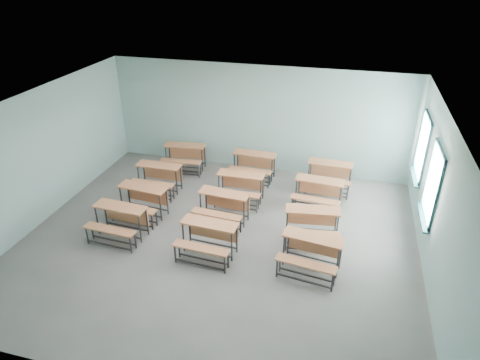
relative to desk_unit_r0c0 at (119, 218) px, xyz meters
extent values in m
cube|color=gray|center=(2.28, 0.47, -0.53)|extent=(9.00, 8.00, 0.02)
cube|color=white|center=(2.28, 0.47, 2.69)|extent=(9.00, 8.00, 0.02)
cube|color=#9BC2BD|center=(2.28, 4.48, 1.08)|extent=(9.00, 0.02, 3.20)
cube|color=#9BC2BD|center=(2.28, -3.54, 1.08)|extent=(9.00, 0.02, 3.20)
cube|color=#9BC2BD|center=(-2.23, 0.47, 1.08)|extent=(0.02, 8.00, 3.20)
cube|color=#9BC2BD|center=(6.79, 0.47, 1.08)|extent=(0.02, 8.00, 3.20)
cube|color=#194147|center=(6.75, 3.27, 0.41)|extent=(0.06, 1.20, 0.06)
cube|color=#194147|center=(6.75, 3.27, 1.95)|extent=(0.06, 1.20, 0.06)
cube|color=#194147|center=(6.75, 2.70, 1.18)|extent=(0.06, 0.06, 1.60)
cube|color=#194147|center=(6.75, 3.84, 1.18)|extent=(0.06, 0.06, 1.60)
cube|color=#194147|center=(6.75, 3.27, 1.18)|extent=(0.04, 0.04, 1.48)
cube|color=#194147|center=(6.75, 3.27, 1.18)|extent=(0.04, 1.08, 0.04)
cube|color=#194147|center=(6.71, 3.27, 0.35)|extent=(0.14, 1.28, 0.04)
cube|color=white|center=(6.77, 3.27, 1.18)|extent=(0.01, 1.08, 1.48)
cube|color=#194147|center=(6.75, 1.27, 0.41)|extent=(0.06, 1.20, 0.06)
cube|color=#194147|center=(6.75, 1.27, 1.95)|extent=(0.06, 1.20, 0.06)
cube|color=#194147|center=(6.75, 0.70, 1.18)|extent=(0.06, 0.06, 1.60)
cube|color=#194147|center=(6.75, 1.84, 1.18)|extent=(0.06, 0.06, 1.60)
cube|color=#194147|center=(6.75, 1.27, 1.18)|extent=(0.04, 0.04, 1.48)
cube|color=#194147|center=(6.75, 1.27, 1.18)|extent=(0.04, 1.08, 0.04)
cube|color=#194147|center=(6.71, 1.27, 0.35)|extent=(0.14, 1.28, 0.04)
cube|color=white|center=(6.77, 1.27, 1.18)|extent=(0.01, 1.08, 1.48)
cube|color=#BF7045|center=(0.01, 0.11, 0.23)|extent=(1.27, 0.50, 0.04)
cube|color=#BF7045|center=(0.02, 0.30, -0.08)|extent=(1.18, 0.10, 0.43)
cylinder|color=#303234|center=(-0.57, -0.02, -0.16)|extent=(0.04, 0.04, 0.74)
cylinder|color=#303234|center=(0.57, -0.09, -0.16)|extent=(0.04, 0.04, 0.74)
cylinder|color=#303234|center=(-0.55, 0.31, -0.16)|extent=(0.04, 0.04, 0.74)
cylinder|color=#303234|center=(0.59, 0.24, -0.16)|extent=(0.04, 0.04, 0.74)
cube|color=#303234|center=(0.00, -0.05, -0.42)|extent=(1.14, 0.11, 0.03)
cube|color=#303234|center=(0.02, 0.28, -0.42)|extent=(1.14, 0.11, 0.03)
cube|color=#BF7045|center=(-0.03, -0.39, -0.07)|extent=(1.26, 0.34, 0.04)
cylinder|color=#303234|center=(-0.60, -0.45, -0.31)|extent=(0.04, 0.04, 0.43)
cylinder|color=#303234|center=(0.54, -0.52, -0.31)|extent=(0.04, 0.04, 0.43)
cylinder|color=#303234|center=(-0.59, -0.25, -0.31)|extent=(0.04, 0.04, 0.43)
cylinder|color=#303234|center=(0.55, -0.32, -0.31)|extent=(0.04, 0.04, 0.43)
cube|color=#303234|center=(-0.03, -0.48, -0.44)|extent=(1.14, 0.11, 0.03)
cube|color=#303234|center=(-0.02, -0.29, -0.44)|extent=(1.14, 0.11, 0.03)
cube|color=#BF7045|center=(2.23, 0.00, 0.23)|extent=(1.27, 0.50, 0.04)
cube|color=#BF7045|center=(2.24, 0.19, -0.08)|extent=(1.18, 0.10, 0.43)
cylinder|color=#303234|center=(1.65, -0.13, -0.16)|extent=(0.04, 0.04, 0.74)
cylinder|color=#303234|center=(2.79, -0.21, -0.16)|extent=(0.04, 0.04, 0.74)
cylinder|color=#303234|center=(1.67, 0.20, -0.16)|extent=(0.04, 0.04, 0.74)
cylinder|color=#303234|center=(2.81, 0.13, -0.16)|extent=(0.04, 0.04, 0.74)
cube|color=#303234|center=(2.22, -0.17, -0.42)|extent=(1.14, 0.11, 0.03)
cube|color=#303234|center=(2.24, 0.16, -0.42)|extent=(1.14, 0.11, 0.03)
cube|color=#BF7045|center=(2.20, -0.50, -0.07)|extent=(1.26, 0.34, 0.04)
cylinder|color=#303234|center=(1.62, -0.56, -0.31)|extent=(0.04, 0.04, 0.43)
cylinder|color=#303234|center=(2.76, -0.64, -0.31)|extent=(0.04, 0.04, 0.43)
cylinder|color=#303234|center=(1.63, -0.36, -0.31)|extent=(0.04, 0.04, 0.43)
cylinder|color=#303234|center=(2.77, -0.44, -0.31)|extent=(0.04, 0.04, 0.43)
cube|color=#303234|center=(2.19, -0.60, -0.44)|extent=(1.14, 0.11, 0.03)
cube|color=#303234|center=(2.20, -0.40, -0.44)|extent=(1.14, 0.11, 0.03)
cube|color=#BF7045|center=(4.47, 0.05, 0.23)|extent=(1.29, 0.58, 0.04)
cube|color=#BF7045|center=(4.50, 0.24, -0.08)|extent=(1.18, 0.18, 0.43)
cylinder|color=#303234|center=(3.89, -0.04, -0.16)|extent=(0.04, 0.04, 0.74)
cylinder|color=#303234|center=(5.02, -0.19, -0.16)|extent=(0.04, 0.04, 0.74)
cylinder|color=#303234|center=(3.93, 0.29, -0.16)|extent=(0.04, 0.04, 0.74)
cylinder|color=#303234|center=(5.06, 0.14, -0.16)|extent=(0.04, 0.04, 0.74)
cube|color=#303234|center=(4.45, -0.11, -0.42)|extent=(1.14, 0.19, 0.03)
cube|color=#303234|center=(4.50, 0.22, -0.42)|extent=(1.14, 0.19, 0.03)
cube|color=#BF7045|center=(4.41, -0.44, -0.07)|extent=(1.27, 0.43, 0.04)
cylinder|color=#303234|center=(3.83, -0.46, -0.31)|extent=(0.04, 0.04, 0.43)
cylinder|color=#303234|center=(4.96, -0.62, -0.31)|extent=(0.04, 0.04, 0.43)
cylinder|color=#303234|center=(3.85, -0.27, -0.31)|extent=(0.04, 0.04, 0.43)
cylinder|color=#303234|center=(4.99, -0.42, -0.31)|extent=(0.04, 0.04, 0.43)
cube|color=#303234|center=(4.39, -0.54, -0.44)|extent=(1.14, 0.19, 0.03)
cube|color=#303234|center=(4.42, -0.34, -0.44)|extent=(1.14, 0.19, 0.03)
cube|color=#BF7045|center=(0.09, 1.10, 0.23)|extent=(1.28, 0.54, 0.04)
cube|color=#BF7045|center=(0.11, 1.29, -0.08)|extent=(1.18, 0.14, 0.43)
cylinder|color=#303234|center=(-0.49, 0.99, -0.16)|extent=(0.04, 0.04, 0.74)
cylinder|color=#303234|center=(0.65, 0.87, -0.16)|extent=(0.04, 0.04, 0.74)
cylinder|color=#303234|center=(-0.46, 1.32, -0.16)|extent=(0.04, 0.04, 0.74)
cylinder|color=#303234|center=(0.68, 1.21, -0.16)|extent=(0.04, 0.04, 0.74)
cube|color=#303234|center=(0.08, 0.93, -0.42)|extent=(1.14, 0.14, 0.03)
cube|color=#303234|center=(0.11, 1.26, -0.42)|extent=(1.14, 0.14, 0.03)
cube|color=#BF7045|center=(0.05, 0.60, -0.07)|extent=(1.27, 0.38, 0.04)
cylinder|color=#303234|center=(-0.53, 0.56, -0.31)|extent=(0.04, 0.04, 0.43)
cylinder|color=#303234|center=(0.60, 0.45, -0.31)|extent=(0.04, 0.04, 0.43)
cylinder|color=#303234|center=(-0.51, 0.75, -0.31)|extent=(0.04, 0.04, 0.43)
cylinder|color=#303234|center=(0.62, 0.64, -0.31)|extent=(0.04, 0.04, 0.43)
cube|color=#303234|center=(0.04, 0.50, -0.44)|extent=(1.14, 0.14, 0.03)
cube|color=#303234|center=(0.05, 0.70, -0.44)|extent=(1.14, 0.14, 0.03)
cube|color=#BF7045|center=(2.16, 1.34, 0.23)|extent=(1.28, 0.52, 0.04)
cube|color=#BF7045|center=(2.17, 1.53, -0.08)|extent=(1.18, 0.12, 0.43)
cylinder|color=#303234|center=(1.57, 1.22, -0.16)|extent=(0.04, 0.04, 0.74)
cylinder|color=#303234|center=(2.71, 1.13, -0.16)|extent=(0.04, 0.04, 0.74)
cylinder|color=#303234|center=(1.60, 1.56, -0.16)|extent=(0.04, 0.04, 0.74)
cylinder|color=#303234|center=(2.74, 1.46, -0.16)|extent=(0.04, 0.04, 0.74)
cube|color=#303234|center=(2.14, 1.18, -0.42)|extent=(1.14, 0.13, 0.03)
cube|color=#303234|center=(2.17, 1.51, -0.42)|extent=(1.14, 0.13, 0.03)
cube|color=#BF7045|center=(2.11, 0.85, -0.07)|extent=(1.26, 0.36, 0.04)
cylinder|color=#303234|center=(1.54, 0.79, -0.31)|extent=(0.04, 0.04, 0.43)
cylinder|color=#303234|center=(2.68, 0.70, -0.31)|extent=(0.04, 0.04, 0.43)
cylinder|color=#303234|center=(1.55, 0.99, -0.31)|extent=(0.04, 0.04, 0.43)
cylinder|color=#303234|center=(2.69, 0.90, -0.31)|extent=(0.04, 0.04, 0.43)
cube|color=#303234|center=(2.11, 0.75, -0.44)|extent=(1.14, 0.13, 0.03)
cube|color=#303234|center=(2.12, 0.94, -0.44)|extent=(1.14, 0.13, 0.03)
cube|color=#BF7045|center=(4.34, 1.13, 0.23)|extent=(1.29, 0.58, 0.04)
cube|color=#BF7045|center=(4.32, 1.32, -0.08)|extent=(1.18, 0.18, 0.43)
cylinder|color=#303234|center=(3.80, 0.89, -0.16)|extent=(0.04, 0.04, 0.74)
cylinder|color=#303234|center=(4.93, 1.04, -0.16)|extent=(0.04, 0.04, 0.74)
cylinder|color=#303234|center=(3.75, 1.22, -0.16)|extent=(0.04, 0.04, 0.74)
cylinder|color=#303234|center=(4.89, 1.37, -0.16)|extent=(0.04, 0.04, 0.74)
cube|color=#303234|center=(4.36, 0.97, -0.42)|extent=(1.14, 0.18, 0.03)
cube|color=#303234|center=(4.32, 1.30, -0.42)|extent=(1.14, 0.18, 0.03)
cube|color=#BF7045|center=(4.41, 0.64, -0.07)|extent=(1.27, 0.42, 0.04)
cylinder|color=#303234|center=(3.86, 0.46, -0.31)|extent=(0.04, 0.04, 0.43)
cylinder|color=#303234|center=(4.99, 0.62, -0.31)|extent=(0.04, 0.04, 0.43)
cylinder|color=#303234|center=(3.83, 0.66, -0.31)|extent=(0.04, 0.04, 0.43)
cylinder|color=#303234|center=(4.96, 0.81, -0.31)|extent=(0.04, 0.04, 0.43)
cube|color=#303234|center=(4.42, 0.54, -0.44)|extent=(1.14, 0.18, 0.03)
cube|color=#303234|center=(4.40, 0.74, -0.44)|extent=(1.14, 0.18, 0.03)
cube|color=#BF7045|center=(-0.05, 2.37, 0.23)|extent=(1.25, 0.43, 0.04)
cube|color=#BF7045|center=(-0.05, 2.57, -0.08)|extent=(1.18, 0.03, 0.43)
cylinder|color=#303234|center=(-0.62, 2.21, -0.16)|extent=(0.04, 0.04, 0.74)
cylinder|color=#303234|center=(0.52, 2.20, -0.16)|extent=(0.04, 0.04, 0.74)
cylinder|color=#303234|center=(-0.62, 2.55, -0.16)|extent=(0.04, 0.04, 0.74)
cylinder|color=#303234|center=(0.52, 2.54, -0.16)|extent=(0.04, 0.04, 0.74)
cube|color=#303234|center=(-0.05, 2.21, -0.42)|extent=(1.14, 0.04, 0.03)
cube|color=#303234|center=(-0.05, 2.54, -0.42)|extent=(1.14, 0.04, 0.03)
cube|color=#BF7045|center=(-0.05, 1.88, -0.07)|extent=(1.25, 0.27, 0.04)
cylinder|color=#303234|center=(-0.62, 1.78, -0.31)|extent=(0.04, 0.04, 0.43)
cylinder|color=#303234|center=(0.52, 1.77, -0.31)|extent=(0.04, 0.04, 0.43)
cylinder|color=#303234|center=(-0.62, 1.98, -0.31)|extent=(0.04, 0.04, 0.43)
cylinder|color=#303234|center=(0.52, 1.97, -0.31)|extent=(0.04, 0.04, 0.43)
cube|color=#303234|center=(-0.05, 1.78, -0.44)|extent=(1.14, 0.04, 0.03)
cube|color=#303234|center=(-0.05, 1.97, -0.44)|extent=(1.14, 0.04, 0.03)
cube|color=#BF7045|center=(2.30, 2.43, 0.23)|extent=(1.25, 0.43, 0.04)
cube|color=#BF7045|center=(2.29, 2.62, -0.08)|extent=(1.18, 0.04, 0.43)
cylinder|color=#303234|center=(1.73, 2.26, -0.16)|extent=(0.04, 0.04, 0.74)
cylinder|color=#303234|center=(2.87, 2.27, -0.16)|extent=(0.04, 0.04, 0.74)
cylinder|color=#303234|center=(1.72, 2.59, -0.16)|extent=(0.04, 0.04, 0.74)
cylinder|color=#303234|center=(2.87, 2.61, -0.16)|extent=(0.04, 0.04, 0.74)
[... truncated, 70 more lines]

